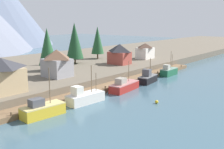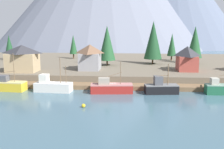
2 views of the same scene
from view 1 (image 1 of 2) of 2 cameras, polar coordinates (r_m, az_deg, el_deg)
name	(u,v)px [view 1 (image 1 of 2)]	position (r m, az deg, el deg)	size (l,w,h in m)	color
ground_plane	(63,80)	(80.43, -10.21, -1.19)	(400.00, 400.00, 1.00)	#3D5B6B
dock	(111,86)	(67.75, -0.32, -2.47)	(80.00, 4.00, 1.60)	brown
shoreline_bank	(38,70)	(89.46, -15.24, 0.98)	(400.00, 56.00, 2.50)	#665B4C
fishing_boat_yellow	(42,110)	(49.40, -14.43, -7.18)	(7.90, 3.57, 8.52)	gold
fishing_boat_white	(85,97)	(55.70, -5.78, -4.78)	(8.39, 3.70, 7.66)	silver
fishing_boat_red	(124,86)	(65.19, 2.55, -2.43)	(9.36, 3.94, 6.93)	maroon
fishing_boat_black	(148,78)	(74.02, 7.51, -0.77)	(7.41, 3.60, 6.50)	black
fishing_boat_green	(169,71)	(85.24, 11.83, 0.64)	(6.84, 2.64, 7.46)	#1E5B3D
house_grey	(57,63)	(70.16, -11.49, 2.41)	(5.80, 6.86, 6.97)	gray
house_white	(145,51)	(103.03, 6.97, 4.97)	(6.63, 4.88, 5.80)	silver
house_red	(119,54)	(89.34, 1.57, 4.36)	(5.25, 6.87, 6.59)	#9E4238
house_tan	(2,75)	(56.86, -22.11, -0.19)	(8.11, 5.82, 7.05)	tan
conifer_near_left	(75,41)	(91.19, -7.86, 7.07)	(5.68, 5.68, 13.54)	#4C3823
conifer_near_right	(98,40)	(102.09, -3.06, 7.22)	(4.71, 4.71, 11.99)	#4C3823
conifer_mid_right	(47,47)	(79.05, -13.43, 5.70)	(5.11, 5.11, 12.11)	#4C3823
conifer_centre	(72,44)	(103.02, -8.41, 6.36)	(3.15, 3.15, 9.43)	#4C3823
channel_buoy	(157,102)	(56.15, 9.35, -5.69)	(0.70, 0.70, 0.70)	gold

